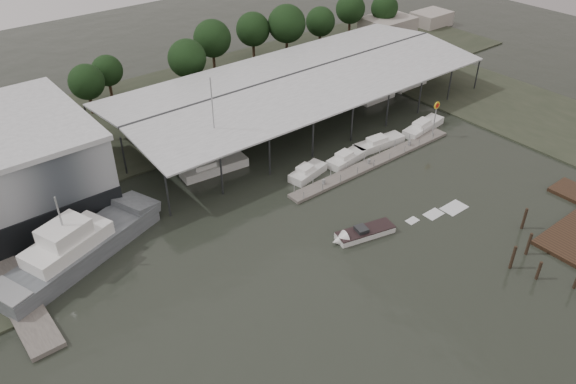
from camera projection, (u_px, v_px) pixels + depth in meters
ground at (343, 245)px, 60.70m from camera, size 200.00×200.00×0.00m
land_strip_far at (159, 112)px, 87.88m from camera, size 140.00×30.00×0.30m
land_strip_east at (504, 103)px, 90.47m from camera, size 20.00×60.00×0.30m
covered_boat_shed at (300, 76)px, 84.26m from camera, size 58.24×24.00×6.96m
trawler_dock at (17, 295)px, 54.08m from camera, size 3.00×18.00×0.50m
floating_dock at (374, 162)px, 74.85m from camera, size 28.00×2.00×1.40m
shell_fuel_sign at (436, 112)px, 79.00m from camera, size 1.10×0.18×5.55m
distant_commercial_buildings at (402, 24)px, 119.28m from camera, size 22.00×8.00×4.00m
grey_trawler at (80, 247)px, 58.03m from camera, size 19.96×11.12×8.84m
white_sailboat at (213, 167)px, 72.94m from camera, size 9.14×3.54×13.09m
speedboat_underway at (360, 234)px, 61.71m from camera, size 18.18×6.09×2.00m
moored_cruiser_0 at (307, 172)px, 72.00m from camera, size 5.90×3.34×1.70m
moored_cruiser_1 at (346, 158)px, 74.94m from camera, size 6.35×3.01×1.70m
moored_cruiser_2 at (379, 143)px, 78.43m from camera, size 8.05×2.89×1.70m
moored_cruiser_3 at (423, 126)px, 82.62m from camera, size 8.25×3.33×1.70m
mooring_pilings at (543, 257)px, 57.54m from camera, size 7.23×8.96×3.45m
horizon_tree_line at (259, 33)px, 101.15m from camera, size 68.91×11.76×10.46m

